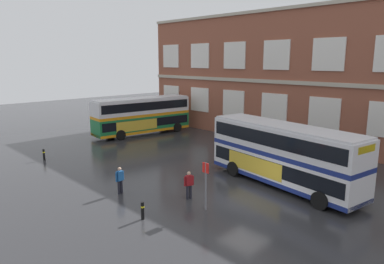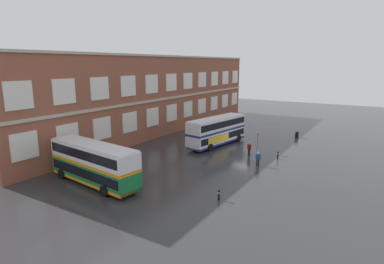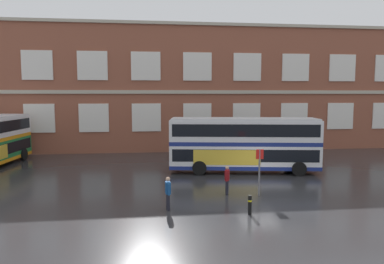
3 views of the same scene
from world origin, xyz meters
TOP-DOWN VIEW (x-y plane):
  - ground_plane at (0.00, 2.00)m, footprint 120.00×120.00m
  - brick_terminal_building at (2.94, 17.98)m, footprint 56.40×8.19m
  - double_decker_near at (-19.91, 7.21)m, footprint 3.89×11.23m
  - double_decker_middle at (-0.03, 3.86)m, footprint 11.27×4.26m
  - waiting_passenger at (-6.18, -4.60)m, footprint 0.28×0.64m
  - second_passenger at (-2.60, -2.13)m, footprint 0.36×0.63m
  - bus_stand_flag at (-0.81, -2.57)m, footprint 0.44×0.10m
  - station_litter_bin at (10.73, -4.98)m, footprint 0.60×0.60m
  - safety_bollard_west at (-16.96, -4.99)m, footprint 0.19×0.19m
  - safety_bollard_east at (-2.27, -5.77)m, footprint 0.19×0.19m

SIDE VIEW (x-z plane):
  - ground_plane at x=0.00m, z-range 0.00..0.00m
  - safety_bollard_west at x=-16.96m, z-range 0.02..0.97m
  - safety_bollard_east at x=-2.27m, z-range 0.02..0.97m
  - station_litter_bin at x=10.73m, z-range 0.01..1.04m
  - waiting_passenger at x=-6.18m, z-range 0.08..1.78m
  - second_passenger at x=-2.60m, z-range 0.08..1.78m
  - bus_stand_flag at x=-0.81m, z-range 0.29..2.99m
  - double_decker_near at x=-19.91m, z-range 0.11..4.18m
  - double_decker_middle at x=-0.03m, z-range 0.11..4.18m
  - brick_terminal_building at x=2.94m, z-range -0.15..12.82m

